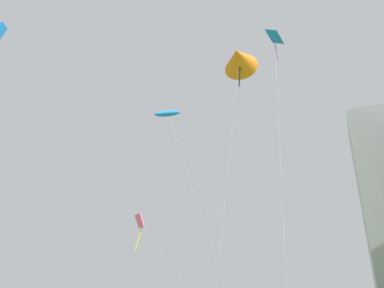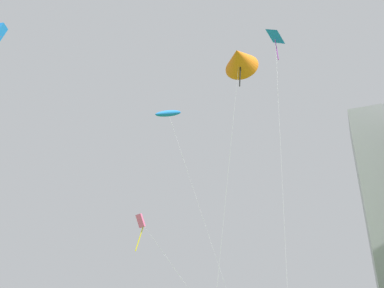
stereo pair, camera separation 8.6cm
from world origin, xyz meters
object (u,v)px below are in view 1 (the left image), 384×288
kite_flying_1 (140,222)px  kite_flying_2 (168,114)px  kite_flying_4 (275,39)px  kite_flying_5 (239,59)px

kite_flying_1 → kite_flying_2: kite_flying_2 is taller
kite_flying_4 → kite_flying_2: bearing=-177.5°
kite_flying_2 → kite_flying_4: bearing=2.5°
kite_flying_1 → kite_flying_5: size_ratio=0.49×
kite_flying_1 → kite_flying_5: (11.04, -7.35, 12.02)m
kite_flying_2 → kite_flying_4: size_ratio=0.74×
kite_flying_2 → kite_flying_4: (12.77, 0.55, 8.65)m
kite_flying_1 → kite_flying_5: 17.90m
kite_flying_2 → kite_flying_5: (9.36, -9.95, -1.03)m
kite_flying_1 → kite_flying_4: size_ratio=0.36×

